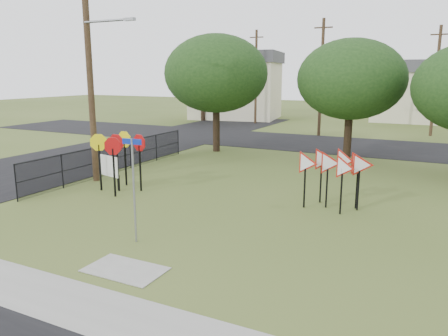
# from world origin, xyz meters

# --- Properties ---
(ground) EXTENTS (140.00, 140.00, 0.00)m
(ground) POSITION_xyz_m (0.00, 0.00, 0.00)
(ground) COLOR #41551F
(sidewalk) EXTENTS (30.00, 1.60, 0.02)m
(sidewalk) POSITION_xyz_m (0.00, -4.20, 0.01)
(sidewalk) COLOR gray
(sidewalk) RESTS_ON ground
(planting_strip) EXTENTS (30.00, 0.80, 0.02)m
(planting_strip) POSITION_xyz_m (0.00, -5.40, 0.01)
(planting_strip) COLOR #41551F
(planting_strip) RESTS_ON ground
(street_left) EXTENTS (8.00, 50.00, 0.02)m
(street_left) POSITION_xyz_m (-12.00, 10.00, 0.01)
(street_left) COLOR black
(street_left) RESTS_ON ground
(street_far) EXTENTS (60.00, 8.00, 0.02)m
(street_far) POSITION_xyz_m (0.00, 20.00, 0.01)
(street_far) COLOR black
(street_far) RESTS_ON ground
(curb_pad) EXTENTS (2.00, 1.20, 0.02)m
(curb_pad) POSITION_xyz_m (0.00, -2.40, 0.01)
(curb_pad) COLOR gray
(curb_pad) RESTS_ON ground
(street_name_sign) EXTENTS (0.63, 0.06, 3.06)m
(street_name_sign) POSITION_xyz_m (-0.94, -0.74, 1.75)
(street_name_sign) COLOR gray
(street_name_sign) RESTS_ON ground
(stop_sign_cluster) EXTENTS (2.27, 1.82, 2.43)m
(stop_sign_cluster) POSITION_xyz_m (-5.14, 3.61, 1.80)
(stop_sign_cluster) COLOR black
(stop_sign_cluster) RESTS_ON ground
(yield_sign_cluster) EXTENTS (2.75, 1.76, 2.16)m
(yield_sign_cluster) POSITION_xyz_m (3.51, 5.27, 1.60)
(yield_sign_cluster) COLOR black
(yield_sign_cluster) RESTS_ON ground
(info_board) EXTENTS (1.15, 0.33, 1.47)m
(info_board) POSITION_xyz_m (-5.62, 3.52, 0.98)
(info_board) COLOR black
(info_board) RESTS_ON ground
(utility_pole_main) EXTENTS (3.55, 0.33, 10.00)m
(utility_pole_main) POSITION_xyz_m (-7.24, 4.50, 5.21)
(utility_pole_main) COLOR #493521
(utility_pole_main) RESTS_ON ground
(far_pole_a) EXTENTS (1.40, 0.24, 9.00)m
(far_pole_a) POSITION_xyz_m (-2.00, 24.00, 4.60)
(far_pole_a) COLOR #493521
(far_pole_a) RESTS_ON ground
(far_pole_b) EXTENTS (1.40, 0.24, 8.50)m
(far_pole_b) POSITION_xyz_m (6.00, 28.00, 4.35)
(far_pole_b) COLOR #493521
(far_pole_b) RESTS_ON ground
(far_pole_c) EXTENTS (1.40, 0.24, 9.00)m
(far_pole_c) POSITION_xyz_m (-10.00, 30.00, 4.60)
(far_pole_c) COLOR #493521
(far_pole_c) RESTS_ON ground
(fence_run) EXTENTS (0.05, 11.55, 1.50)m
(fence_run) POSITION_xyz_m (-7.60, 6.25, 0.78)
(fence_run) COLOR black
(fence_run) RESTS_ON ground
(house_left) EXTENTS (10.58, 8.88, 7.20)m
(house_left) POSITION_xyz_m (-14.00, 34.00, 3.65)
(house_left) COLOR beige
(house_left) RESTS_ON ground
(house_mid) EXTENTS (8.40, 8.40, 6.20)m
(house_mid) POSITION_xyz_m (4.00, 40.00, 3.15)
(house_mid) COLOR beige
(house_mid) RESTS_ON ground
(tree_near_left) EXTENTS (6.40, 6.40, 7.27)m
(tree_near_left) POSITION_xyz_m (-6.00, 14.00, 4.86)
(tree_near_left) COLOR black
(tree_near_left) RESTS_ON ground
(tree_near_mid) EXTENTS (6.00, 6.00, 6.80)m
(tree_near_mid) POSITION_xyz_m (2.00, 15.00, 4.54)
(tree_near_mid) COLOR black
(tree_near_mid) RESTS_ON ground
(tree_far_left) EXTENTS (6.80, 6.80, 7.73)m
(tree_far_left) POSITION_xyz_m (-16.00, 30.00, 5.17)
(tree_far_left) COLOR black
(tree_far_left) RESTS_ON ground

